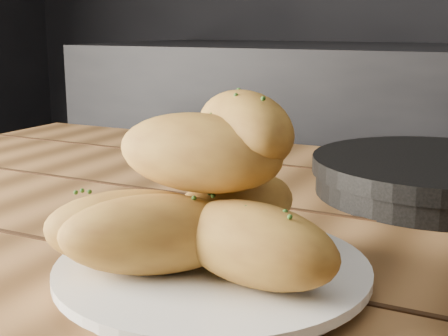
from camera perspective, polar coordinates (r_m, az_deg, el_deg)
plate at (r=0.50m, az=-1.05°, el=-9.52°), size 0.25×0.25×0.02m
bread_rolls at (r=0.48m, az=-1.99°, el=-2.94°), size 0.24×0.22×0.13m
skillet at (r=0.79m, az=19.13°, el=-0.70°), size 0.43×0.30×0.05m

